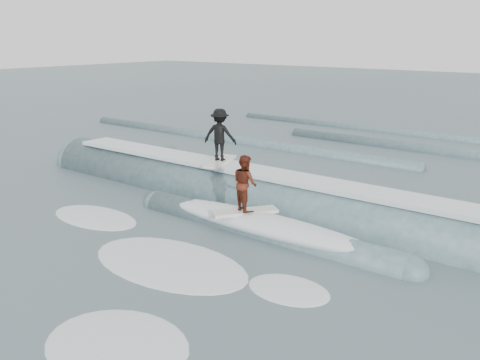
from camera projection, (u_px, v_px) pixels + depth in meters
The scene contains 6 objects.
ground at pixel (133, 255), 14.42m from camera, with size 160.00×160.00×0.00m, color #384E52.
breaking_wave at pixel (258, 206), 18.40m from camera, with size 22.37×3.96×2.36m.
surfer_black at pixel (220, 136), 19.16m from camera, with size 1.38×2.07×1.97m.
surfer_red at pixel (245, 186), 16.04m from camera, with size 1.61×1.94×1.82m.
whitewater at pixel (143, 267), 13.69m from camera, with size 10.28×6.57×0.10m.
far_swells at pixel (375, 146), 28.45m from camera, with size 34.86×8.65×0.80m.
Camera 1 is at (10.51, -8.76, 5.75)m, focal length 40.00 mm.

